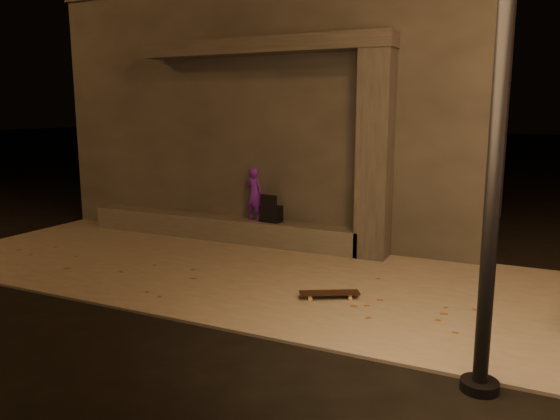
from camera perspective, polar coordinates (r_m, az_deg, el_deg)
The scene contains 9 objects.
ground at distance 7.46m, azimuth -11.82°, elevation -10.43°, with size 120.00×120.00×0.00m, color black.
sidewalk at distance 9.03m, azimuth -4.07°, elevation -6.39°, with size 11.00×4.40×0.04m, color slate.
building at distance 13.11m, azimuth 1.80°, elevation 10.34°, with size 9.00×5.10×5.22m.
ledge at distance 11.17m, azimuth -6.34°, elevation -1.84°, with size 6.00×0.55×0.45m, color #4D4B45.
column at distance 9.64m, azimuth 9.92°, elevation 5.59°, with size 0.55×0.55×3.60m, color #32302E.
canopy at distance 10.53m, azimuth -1.76°, elevation 16.71°, with size 5.00×0.70×0.28m, color #32302E.
skateboarder at distance 10.63m, azimuth -2.68°, elevation 1.67°, with size 0.38×0.25×1.04m, color #581AAE.
backpack at distance 10.52m, azimuth -0.90°, elevation -0.26°, with size 0.41×0.30×0.54m.
skateboard at distance 7.70m, azimuth 5.19°, elevation -8.66°, with size 0.83×0.59×0.09m.
Camera 1 is at (4.30, -5.50, 2.63)m, focal length 35.00 mm.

